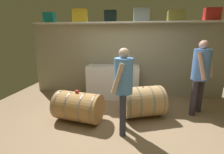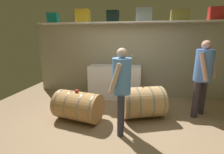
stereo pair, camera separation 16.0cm
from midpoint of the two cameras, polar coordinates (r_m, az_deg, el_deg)
ground_plane at (r=3.51m, az=4.60°, el=-14.57°), size 6.71×7.26×0.02m
back_wall_panel at (r=4.65m, az=6.62°, el=5.90°), size 5.51×0.10×2.04m
high_shelf_board at (r=4.47m, az=6.89°, el=18.90°), size 5.07×0.40×0.03m
toolcase_teal at (r=5.08m, az=-19.53°, el=19.36°), size 0.31×0.25×0.27m
toolcase_yellow at (r=4.73m, az=-9.46°, el=20.84°), size 0.38×0.24×0.35m
toolcase_black at (r=4.53m, az=1.39°, el=21.01°), size 0.32×0.25×0.30m
toolcase_grey at (r=4.49m, az=12.47°, el=21.06°), size 0.41×0.24×0.34m
toolcase_olive at (r=4.60m, az=24.13°, el=19.58°), size 0.43×0.30×0.27m
toolcase_red at (r=4.86m, az=34.48°, el=18.31°), size 0.37×0.18×0.31m
work_cabinet at (r=4.46m, az=2.09°, el=-1.75°), size 1.42×0.57×0.92m
wine_bottle_clear at (r=4.44m, az=7.98°, el=6.08°), size 0.06×0.06×0.33m
wine_glass at (r=4.24m, az=2.96°, el=4.99°), size 0.07×0.07×0.13m
wine_barrel_near at (r=3.36m, az=-10.75°, el=-10.21°), size 1.03×0.76×0.61m
wine_barrel_far at (r=3.49m, az=12.15°, el=-8.84°), size 1.02×0.89×0.66m
tasting_cup at (r=3.25m, az=-11.23°, el=-4.97°), size 0.07×0.07×0.05m
winemaker_pouring at (r=2.69m, az=5.03°, el=-2.01°), size 0.35×0.45×1.50m
visitor_tasting at (r=3.81m, az=31.11°, el=1.81°), size 0.48×0.49×1.62m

